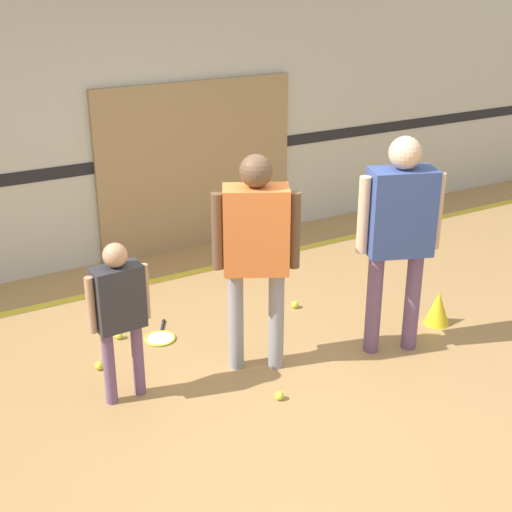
% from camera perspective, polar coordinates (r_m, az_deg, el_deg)
% --- Properties ---
extents(ground_plane, '(16.00, 16.00, 0.00)m').
position_cam_1_polar(ground_plane, '(5.44, 1.52, -9.84)').
color(ground_plane, '#A87F4C').
extents(wall_back, '(16.00, 0.07, 3.20)m').
position_cam_1_polar(wall_back, '(7.29, -10.35, 11.76)').
color(wall_back, beige).
rests_on(wall_back, ground_plane).
extents(wall_panel, '(2.23, 0.05, 1.79)m').
position_cam_1_polar(wall_panel, '(7.66, -4.72, 7.18)').
color(wall_panel, '#9E7F56').
rests_on(wall_panel, ground_plane).
extents(floor_stripe, '(14.40, 0.10, 0.01)m').
position_cam_1_polar(floor_stripe, '(7.12, -7.44, -1.81)').
color(floor_stripe, yellow).
rests_on(floor_stripe, ground_plane).
extents(person_instructor, '(0.58, 0.45, 1.68)m').
position_cam_1_polar(person_instructor, '(5.14, 0.00, 1.19)').
color(person_instructor, gray).
rests_on(person_instructor, ground_plane).
extents(person_student_left, '(0.45, 0.20, 1.19)m').
position_cam_1_polar(person_student_left, '(4.96, -10.89, -3.91)').
color(person_student_left, '#6B4C70').
rests_on(person_student_left, ground_plane).
extents(person_student_right, '(0.63, 0.43, 1.75)m').
position_cam_1_polar(person_student_right, '(5.49, 11.41, 2.58)').
color(person_student_right, '#6B4C70').
rests_on(person_student_right, ground_plane).
extents(racket_spare_on_floor, '(0.35, 0.47, 0.03)m').
position_cam_1_polar(racket_spare_on_floor, '(6.03, -7.68, -6.46)').
color(racket_spare_on_floor, '#C6D838').
rests_on(racket_spare_on_floor, ground_plane).
extents(tennis_ball_near_instructor, '(0.07, 0.07, 0.07)m').
position_cam_1_polar(tennis_ball_near_instructor, '(5.20, 1.88, -11.10)').
color(tennis_ball_near_instructor, '#CCE038').
rests_on(tennis_ball_near_instructor, ground_plane).
extents(tennis_ball_by_spare_racket, '(0.07, 0.07, 0.07)m').
position_cam_1_polar(tennis_ball_by_spare_racket, '(6.07, -10.91, -6.25)').
color(tennis_ball_by_spare_racket, '#CCE038').
rests_on(tennis_ball_by_spare_racket, ground_plane).
extents(tennis_ball_stray_left, '(0.07, 0.07, 0.07)m').
position_cam_1_polar(tennis_ball_stray_left, '(5.67, -12.44, -8.57)').
color(tennis_ball_stray_left, '#CCE038').
rests_on(tennis_ball_stray_left, ground_plane).
extents(tennis_ball_stray_right, '(0.07, 0.07, 0.07)m').
position_cam_1_polar(tennis_ball_stray_right, '(6.48, 3.13, -3.90)').
color(tennis_ball_stray_right, '#CCE038').
rests_on(tennis_ball_stray_right, ground_plane).
extents(training_cone, '(0.22, 0.22, 0.30)m').
position_cam_1_polar(training_cone, '(6.34, 14.34, -4.05)').
color(training_cone, yellow).
rests_on(training_cone, ground_plane).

